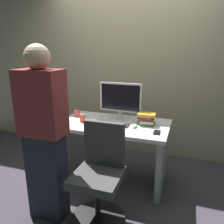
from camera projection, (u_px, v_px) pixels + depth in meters
ground_plane at (113, 178)px, 2.87m from camera, size 9.00×9.00×0.00m
wall_back at (134, 56)px, 3.32m from camera, size 6.40×0.10×3.00m
desk at (113, 142)px, 2.73m from camera, size 1.31×0.75×0.74m
office_chair at (100, 178)px, 2.10m from camera, size 0.52×0.52×0.94m
person_at_desk at (44, 135)px, 2.02m from camera, size 0.40×0.24×1.64m
monitor at (120, 99)px, 2.77m from camera, size 0.54×0.15×0.46m
keyboard at (111, 124)px, 2.61m from camera, size 0.43×0.14×0.02m
mouse at (134, 126)px, 2.51m from camera, size 0.06×0.10×0.03m
cup_near_keyboard at (82, 118)px, 2.69m from camera, size 0.07×0.07×0.10m
cup_by_monitor at (77, 113)px, 2.92m from camera, size 0.07×0.07×0.09m
book_stack at (146, 119)px, 2.59m from camera, size 0.21×0.17×0.14m
cell_phone at (157, 132)px, 2.35m from camera, size 0.08×0.15×0.01m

